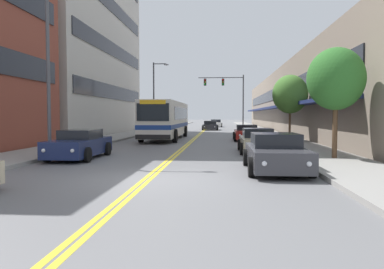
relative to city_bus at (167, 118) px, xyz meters
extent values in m
plane|color=slate|center=(2.33, 17.14, -1.75)|extent=(240.00, 240.00, 0.00)
cube|color=gray|center=(-4.73, 17.14, -1.67)|extent=(3.12, 106.00, 0.15)
cube|color=gray|center=(9.39, 17.14, -1.67)|extent=(3.12, 106.00, 0.15)
cube|color=yellow|center=(2.23, 17.14, -1.75)|extent=(0.14, 106.00, 0.01)
cube|color=yellow|center=(2.43, 17.14, -1.75)|extent=(0.14, 106.00, 0.01)
cube|color=black|center=(-6.50, -12.91, 3.05)|extent=(0.08, 11.75, 1.40)
cube|color=#BCB7AD|center=(-12.54, 7.12, 11.38)|extent=(12.00, 24.03, 26.26)
cube|color=black|center=(-6.50, 7.12, 2.63)|extent=(0.08, 22.11, 1.40)
cube|color=black|center=(-6.50, 7.12, 7.00)|extent=(0.08, 22.11, 1.40)
cube|color=black|center=(-6.50, 7.12, 11.38)|extent=(0.08, 22.11, 1.40)
cube|color=gray|center=(15.20, 17.14, 1.98)|extent=(8.00, 68.00, 7.47)
cube|color=navy|center=(10.65, 17.14, 1.15)|extent=(1.10, 61.20, 0.24)
cube|color=black|center=(11.16, 17.14, 2.88)|extent=(0.08, 61.20, 1.40)
cube|color=silver|center=(0.00, -0.11, -0.03)|extent=(2.46, 12.38, 2.74)
cube|color=navy|center=(0.00, -0.11, -0.58)|extent=(2.48, 12.40, 0.32)
cube|color=black|center=(0.00, 0.51, 0.41)|extent=(2.49, 9.66, 0.99)
cube|color=black|center=(0.00, -6.32, 0.46)|extent=(2.22, 0.04, 1.21)
cube|color=yellow|center=(0.00, -6.33, 1.15)|extent=(1.77, 0.06, 0.28)
cube|color=black|center=(0.00, -6.34, -1.22)|extent=(2.41, 0.08, 0.32)
cylinder|color=black|center=(-1.26, -4.32, -1.25)|extent=(0.30, 1.00, 1.00)
cylinder|color=black|center=(1.26, -4.32, -1.25)|extent=(0.30, 1.00, 1.00)
cylinder|color=black|center=(-1.26, 3.30, -1.25)|extent=(0.30, 1.00, 1.00)
cylinder|color=black|center=(1.26, 3.30, -1.25)|extent=(0.30, 1.00, 1.00)
cube|color=#19234C|center=(-1.94, -14.49, -1.21)|extent=(1.73, 4.59, 0.73)
cube|color=black|center=(-1.94, -14.31, -0.63)|extent=(1.49, 2.02, 0.42)
cylinder|color=black|center=(-2.83, -15.91, -1.43)|extent=(0.22, 0.65, 0.65)
cylinder|color=black|center=(-1.06, -15.91, -1.43)|extent=(0.22, 0.65, 0.65)
cylinder|color=black|center=(-2.83, -13.07, -1.43)|extent=(0.22, 0.65, 0.65)
cylinder|color=black|center=(-1.06, -13.07, -1.43)|extent=(0.22, 0.65, 0.65)
sphere|color=silver|center=(-2.55, -16.81, -1.17)|extent=(0.16, 0.16, 0.16)
sphere|color=silver|center=(-1.34, -16.81, -1.17)|extent=(0.16, 0.16, 0.16)
cube|color=red|center=(-2.56, -12.19, -1.17)|extent=(0.18, 0.04, 0.10)
cube|color=red|center=(-1.32, -12.19, -1.17)|extent=(0.18, 0.04, 0.10)
cube|color=black|center=(-2.01, 11.09, -1.26)|extent=(1.75, 4.64, 0.63)
cube|color=black|center=(-2.01, 11.28, -0.69)|extent=(1.50, 2.04, 0.50)
cylinder|color=black|center=(-2.90, 9.65, -1.42)|extent=(0.22, 0.66, 0.66)
cylinder|color=black|center=(-1.11, 9.65, -1.42)|extent=(0.22, 0.66, 0.66)
cylinder|color=black|center=(-2.90, 12.53, -1.42)|extent=(0.22, 0.66, 0.66)
cylinder|color=black|center=(-1.11, 12.53, -1.42)|extent=(0.22, 0.66, 0.66)
sphere|color=silver|center=(-2.62, 8.75, -1.22)|extent=(0.16, 0.16, 0.16)
sphere|color=silver|center=(-1.40, 8.75, -1.22)|extent=(0.16, 0.16, 0.16)
cube|color=red|center=(-2.64, 13.42, -1.22)|extent=(0.18, 0.04, 0.10)
cube|color=red|center=(-1.38, 13.42, -1.22)|extent=(0.18, 0.04, 0.10)
cube|color=#38383D|center=(6.60, -17.77, -1.23)|extent=(1.89, 4.54, 0.69)
cube|color=black|center=(6.60, -17.59, -0.64)|extent=(1.62, 2.00, 0.48)
cylinder|color=black|center=(5.64, -19.18, -1.42)|extent=(0.22, 0.66, 0.66)
cylinder|color=black|center=(7.57, -19.18, -1.42)|extent=(0.22, 0.66, 0.66)
cylinder|color=black|center=(5.64, -16.36, -1.42)|extent=(0.22, 0.66, 0.66)
cylinder|color=black|center=(7.57, -16.36, -1.42)|extent=(0.22, 0.66, 0.66)
sphere|color=silver|center=(5.94, -20.06, -1.19)|extent=(0.16, 0.16, 0.16)
sphere|color=silver|center=(7.26, -20.06, -1.19)|extent=(0.16, 0.16, 0.16)
cube|color=red|center=(5.92, -15.49, -1.19)|extent=(0.18, 0.04, 0.10)
cube|color=red|center=(7.28, -15.49, -1.19)|extent=(0.18, 0.04, 0.10)
cube|color=maroon|center=(6.63, -1.43, -1.25)|extent=(1.81, 4.21, 0.65)
cube|color=black|center=(6.63, -1.26, -0.72)|extent=(1.55, 1.85, 0.43)
cylinder|color=black|center=(5.70, -2.73, -1.44)|extent=(0.22, 0.62, 0.62)
cylinder|color=black|center=(7.55, -2.73, -1.44)|extent=(0.22, 0.62, 0.62)
cylinder|color=black|center=(5.70, -0.13, -1.44)|extent=(0.22, 0.62, 0.62)
cylinder|color=black|center=(7.55, -0.13, -1.44)|extent=(0.22, 0.62, 0.62)
sphere|color=silver|center=(5.99, -3.55, -1.22)|extent=(0.16, 0.16, 0.16)
sphere|color=silver|center=(7.26, -3.55, -1.22)|extent=(0.16, 0.16, 0.16)
cube|color=red|center=(5.98, 0.68, -1.22)|extent=(0.18, 0.04, 0.10)
cube|color=red|center=(7.28, 0.68, -1.22)|extent=(0.18, 0.04, 0.10)
cube|color=#BCAD89|center=(6.60, -11.08, -1.25)|extent=(1.77, 4.19, 0.65)
cube|color=black|center=(6.60, -10.91, -0.69)|extent=(1.52, 1.84, 0.48)
cylinder|color=black|center=(5.70, -12.38, -1.43)|extent=(0.22, 0.64, 0.64)
cylinder|color=black|center=(7.50, -12.38, -1.43)|extent=(0.22, 0.64, 0.64)
cylinder|color=black|center=(5.70, -9.78, -1.43)|extent=(0.22, 0.64, 0.64)
cylinder|color=black|center=(7.50, -9.78, -1.43)|extent=(0.22, 0.64, 0.64)
sphere|color=silver|center=(5.98, -13.19, -1.22)|extent=(0.16, 0.16, 0.16)
sphere|color=silver|center=(7.22, -13.19, -1.22)|extent=(0.16, 0.16, 0.16)
cube|color=red|center=(5.97, -8.97, -1.22)|extent=(0.18, 0.04, 0.10)
cube|color=red|center=(7.24, -8.97, -1.22)|extent=(0.18, 0.04, 0.10)
cube|color=white|center=(3.66, 33.06, -1.26)|extent=(1.91, 4.25, 0.61)
cube|color=black|center=(3.66, 33.23, -0.72)|extent=(1.64, 1.87, 0.48)
cylinder|color=black|center=(2.68, 31.74, -1.42)|extent=(0.22, 0.67, 0.67)
cylinder|color=black|center=(4.63, 31.74, -1.42)|extent=(0.22, 0.67, 0.67)
cylinder|color=black|center=(2.68, 34.38, -1.42)|extent=(0.22, 0.67, 0.67)
cylinder|color=black|center=(4.63, 34.38, -1.42)|extent=(0.22, 0.67, 0.67)
sphere|color=silver|center=(2.99, 30.92, -1.23)|extent=(0.16, 0.16, 0.16)
sphere|color=silver|center=(4.33, 30.92, -1.23)|extent=(0.16, 0.16, 0.16)
cube|color=red|center=(2.97, 35.20, -1.23)|extent=(0.18, 0.04, 0.10)
cube|color=red|center=(4.34, 35.20, -1.23)|extent=(0.18, 0.04, 0.10)
cube|color=#232328|center=(3.10, 19.67, -1.28)|extent=(1.89, 4.30, 0.59)
cube|color=black|center=(3.10, 19.85, -0.75)|extent=(1.63, 1.89, 0.48)
cylinder|color=black|center=(2.13, 18.34, -1.43)|extent=(0.22, 0.65, 0.65)
cylinder|color=black|center=(4.07, 18.34, -1.43)|extent=(0.22, 0.65, 0.65)
cylinder|color=black|center=(2.13, 21.01, -1.43)|extent=(0.22, 0.65, 0.65)
cylinder|color=black|center=(4.07, 21.01, -1.43)|extent=(0.22, 0.65, 0.65)
sphere|color=silver|center=(2.44, 17.50, -1.25)|extent=(0.16, 0.16, 0.16)
sphere|color=silver|center=(3.77, 17.50, -1.25)|extent=(0.16, 0.16, 0.16)
cube|color=red|center=(2.42, 21.84, -1.25)|extent=(0.18, 0.04, 0.10)
cube|color=red|center=(3.79, 21.84, -1.25)|extent=(0.18, 0.04, 0.10)
cylinder|color=#47474C|center=(7.53, 19.50, 1.96)|extent=(0.18, 0.18, 7.43)
cylinder|color=#47474C|center=(4.51, 19.50, 5.33)|extent=(6.05, 0.11, 0.11)
cube|color=black|center=(4.81, 19.50, 4.73)|extent=(0.34, 0.26, 0.92)
sphere|color=red|center=(4.81, 19.34, 5.00)|extent=(0.18, 0.18, 0.18)
sphere|color=yellow|center=(4.81, 19.34, 4.73)|extent=(0.18, 0.18, 0.18)
sphere|color=green|center=(4.81, 19.34, 4.45)|extent=(0.18, 0.18, 0.18)
cylinder|color=black|center=(4.81, 19.50, 5.26)|extent=(0.02, 0.02, 0.14)
cube|color=black|center=(2.39, 19.50, 4.73)|extent=(0.34, 0.26, 0.92)
sphere|color=red|center=(2.39, 19.34, 5.00)|extent=(0.18, 0.18, 0.18)
sphere|color=yellow|center=(2.39, 19.34, 4.73)|extent=(0.18, 0.18, 0.18)
sphere|color=green|center=(2.39, 19.34, 4.45)|extent=(0.18, 0.18, 0.18)
cylinder|color=black|center=(2.39, 19.50, 5.26)|extent=(0.02, 0.02, 0.14)
cylinder|color=#47474C|center=(-2.97, -15.34, 2.06)|extent=(0.16, 0.16, 7.63)
cylinder|color=#47474C|center=(-2.97, 10.31, 2.20)|extent=(0.16, 0.16, 7.90)
cylinder|color=#47474C|center=(-2.25, 10.31, 6.00)|extent=(1.44, 0.10, 0.10)
ellipsoid|color=#B2B2B7|center=(-1.53, 10.31, 5.90)|extent=(0.56, 0.28, 0.20)
cylinder|color=brown|center=(9.57, -14.67, -0.40)|extent=(0.22, 0.22, 2.39)
ellipsoid|color=#2D6B28|center=(9.57, -14.67, 1.83)|extent=(2.45, 2.45, 2.70)
cylinder|color=brown|center=(9.72, -2.98, -0.44)|extent=(0.16, 0.16, 2.32)
ellipsoid|color=#42752D|center=(9.72, -2.98, 1.83)|extent=(2.61, 2.61, 2.87)
cylinder|color=yellow|center=(8.28, -11.43, -1.25)|extent=(0.24, 0.24, 0.69)
sphere|color=yellow|center=(8.28, -11.43, -0.84)|extent=(0.22, 0.22, 0.22)
cylinder|color=yellow|center=(8.12, -11.43, -1.17)|extent=(0.08, 0.11, 0.11)
camera|label=1|loc=(4.66, -31.36, 0.26)|focal=35.00mm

